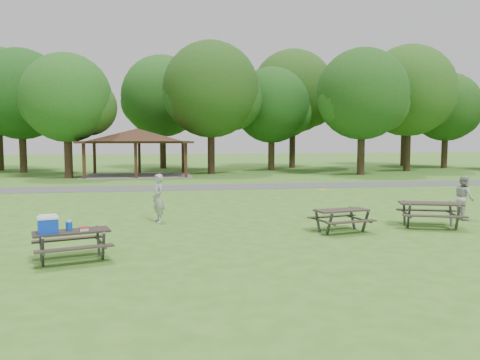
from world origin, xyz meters
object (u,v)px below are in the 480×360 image
picnic_table_near (64,233)px  picnic_table_middle (341,215)px  frisbee_thrower (158,198)px  frisbee_catcher (464,198)px

picnic_table_near → picnic_table_middle: (7.84, 2.38, -0.15)m
frisbee_thrower → frisbee_catcher: bearing=63.1°
picnic_table_near → frisbee_thrower: (2.14, 5.01, 0.16)m
frisbee_thrower → picnic_table_near: bearing=-43.8°
picnic_table_near → frisbee_catcher: 13.63m
frisbee_catcher → frisbee_thrower: bearing=92.7°
picnic_table_near → frisbee_thrower: bearing=66.8°
picnic_table_near → picnic_table_middle: size_ratio=1.07×
picnic_table_near → frisbee_thrower: 5.46m
frisbee_catcher → picnic_table_near: bearing=115.2°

